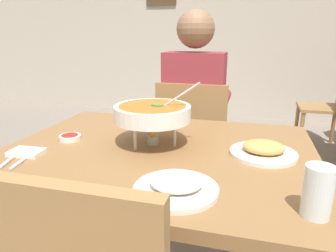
% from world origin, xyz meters
% --- Properties ---
extents(cafe_rear_partition, '(10.00, 0.10, 3.00)m').
position_xyz_m(cafe_rear_partition, '(0.00, 3.54, 1.50)').
color(cafe_rear_partition, '#BCB2A3').
rests_on(cafe_rear_partition, ground_plane).
extents(dining_table_main, '(1.18, 0.94, 0.74)m').
position_xyz_m(dining_table_main, '(0.00, 0.00, 0.63)').
color(dining_table_main, brown).
rests_on(dining_table_main, ground_plane).
extents(chair_diner_main, '(0.44, 0.44, 0.90)m').
position_xyz_m(chair_diner_main, '(-0.00, 0.76, 0.51)').
color(chair_diner_main, olive).
rests_on(chair_diner_main, ground_plane).
extents(diner_main, '(0.40, 0.45, 1.31)m').
position_xyz_m(diner_main, '(0.00, 0.79, 0.75)').
color(diner_main, '#2D2D38').
rests_on(diner_main, ground_plane).
extents(curry_bowl, '(0.33, 0.30, 0.26)m').
position_xyz_m(curry_bowl, '(-0.03, 0.04, 0.87)').
color(curry_bowl, silver).
rests_on(curry_bowl, dining_table_main).
extents(rice_plate, '(0.24, 0.24, 0.06)m').
position_xyz_m(rice_plate, '(0.15, -0.31, 0.76)').
color(rice_plate, white).
rests_on(rice_plate, dining_table_main).
extents(appetizer_plate, '(0.24, 0.24, 0.06)m').
position_xyz_m(appetizer_plate, '(0.39, 0.04, 0.76)').
color(appetizer_plate, white).
rests_on(appetizer_plate, dining_table_main).
extents(sauce_dish, '(0.09, 0.09, 0.02)m').
position_xyz_m(sauce_dish, '(-0.39, 0.01, 0.75)').
color(sauce_dish, white).
rests_on(sauce_dish, dining_table_main).
extents(napkin_folded, '(0.13, 0.09, 0.02)m').
position_xyz_m(napkin_folded, '(-0.45, -0.18, 0.75)').
color(napkin_folded, white).
rests_on(napkin_folded, dining_table_main).
extents(fork_utensil, '(0.06, 0.17, 0.01)m').
position_xyz_m(fork_utensil, '(-0.47, -0.23, 0.75)').
color(fork_utensil, silver).
rests_on(fork_utensil, dining_table_main).
extents(spoon_utensil, '(0.04, 0.17, 0.01)m').
position_xyz_m(spoon_utensil, '(-0.42, -0.23, 0.75)').
color(spoon_utensil, silver).
rests_on(spoon_utensil, dining_table_main).
extents(drink_glass, '(0.07, 0.07, 0.13)m').
position_xyz_m(drink_glass, '(0.50, -0.34, 0.80)').
color(drink_glass, silver).
rests_on(drink_glass, dining_table_main).
extents(chair_bg_right, '(0.44, 0.44, 0.90)m').
position_xyz_m(chair_bg_right, '(1.14, 2.39, 0.51)').
color(chair_bg_right, olive).
rests_on(chair_bg_right, ground_plane).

